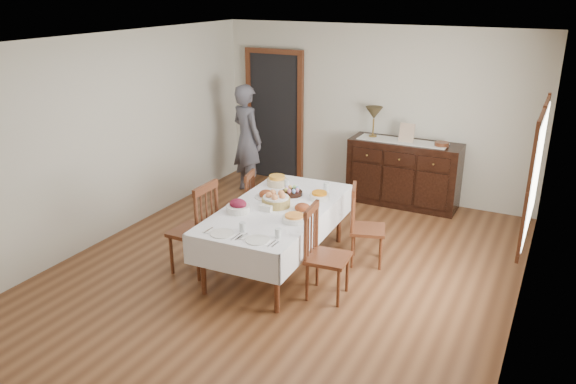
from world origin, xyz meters
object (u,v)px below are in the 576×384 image
at_px(chair_left_far, 241,205).
at_px(chair_right_far, 364,225).
at_px(table_lamp, 374,114).
at_px(sideboard, 404,173).
at_px(chair_left_near, 197,227).
at_px(person, 247,136).
at_px(dining_table, 277,214).
at_px(chair_right_near, 323,252).

distance_m(chair_left_far, chair_right_far, 1.65).
distance_m(chair_right_far, table_lamp, 2.37).
distance_m(sideboard, table_lamp, 0.99).
xyz_separation_m(chair_left_far, chair_right_far, (1.65, 0.05, 0.03)).
height_order(chair_left_near, sideboard, chair_left_near).
bearing_deg(person, dining_table, 153.08).
height_order(dining_table, chair_left_far, chair_left_far).
bearing_deg(chair_left_far, chair_right_far, 78.21).
relative_size(sideboard, person, 0.89).
bearing_deg(chair_right_far, chair_right_near, 155.25).
xyz_separation_m(dining_table, sideboard, (0.74, 2.62, -0.17)).
bearing_deg(chair_left_near, dining_table, 126.00).
distance_m(chair_left_near, table_lamp, 3.43).
bearing_deg(dining_table, chair_left_near, -146.21).
xyz_separation_m(person, table_lamp, (1.86, 0.59, 0.41)).
bearing_deg(person, chair_left_far, 142.87).
bearing_deg(chair_right_near, table_lamp, 4.01).
distance_m(chair_left_far, table_lamp, 2.55).
relative_size(dining_table, chair_left_near, 2.02).
xyz_separation_m(sideboard, table_lamp, (-0.52, 0.03, 0.84)).
bearing_deg(table_lamp, sideboard, -3.13).
bearing_deg(dining_table, chair_right_far, 29.44).
bearing_deg(chair_left_near, chair_right_far, 123.73).
height_order(chair_left_far, chair_right_far, chair_right_far).
height_order(chair_left_far, sideboard, sideboard).
height_order(dining_table, chair_left_near, chair_left_near).
bearing_deg(sideboard, chair_right_near, -89.94).
relative_size(chair_left_far, table_lamp, 1.97).
relative_size(chair_left_near, chair_right_near, 1.08).
distance_m(chair_right_near, chair_right_far, 0.92).
bearing_deg(table_lamp, dining_table, -94.83).
xyz_separation_m(chair_right_near, sideboard, (-0.00, 3.00, -0.02)).
xyz_separation_m(chair_right_far, table_lamp, (-0.64, 2.12, 0.84)).
xyz_separation_m(dining_table, chair_right_near, (0.75, -0.38, -0.15)).
bearing_deg(chair_left_far, chair_right_near, 47.10).
relative_size(dining_table, chair_right_far, 2.29).
distance_m(dining_table, chair_right_near, 0.85).
height_order(dining_table, sideboard, sideboard).
distance_m(person, table_lamp, 1.99).
bearing_deg(person, chair_right_near, 158.97).
relative_size(sideboard, table_lamp, 3.54).
xyz_separation_m(chair_right_near, person, (-2.38, 2.44, 0.41)).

